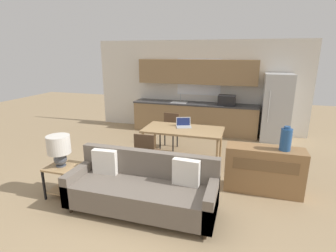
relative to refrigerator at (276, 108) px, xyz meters
name	(u,v)px	position (x,y,z in m)	size (l,w,h in m)	color
ground_plane	(139,210)	(-2.25, -4.21, -0.91)	(20.00, 20.00, 0.00)	#9E8460
wall_back	(197,86)	(-2.25, 0.42, 0.45)	(6.40, 0.07, 2.70)	silver
kitchen_counter	(195,105)	(-2.23, 0.12, -0.07)	(3.69, 0.65, 2.15)	#8E704C
refrigerator	(276,108)	(0.00, 0.00, 0.00)	(0.72, 0.77, 1.82)	#B7BABC
dining_table	(183,132)	(-2.05, -2.21, -0.20)	(1.69, 0.86, 0.77)	tan
couch	(143,189)	(-2.20, -4.15, -0.56)	(2.25, 0.80, 0.88)	#3D2D1E
side_table	(64,175)	(-3.63, -4.14, -0.55)	(0.49, 0.49, 0.54)	tan
table_lamp	(59,147)	(-3.65, -4.16, -0.04)	(0.37, 0.37, 0.53)	#4C515B
credenza	(264,170)	(-0.41, -3.05, -0.50)	(1.29, 0.42, 0.81)	olive
vase	(286,139)	(-0.13, -3.07, 0.09)	(0.18, 0.18, 0.41)	#234C84
dining_chair_near_left	(146,151)	(-2.58, -3.02, -0.42)	(0.44, 0.44, 0.87)	brown
dining_chair_far_left	(170,129)	(-2.58, -1.41, -0.42)	(0.44, 0.44, 0.87)	brown
laptop	(184,125)	(-2.08, -2.04, -0.09)	(0.39, 0.35, 0.20)	#B7BABC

